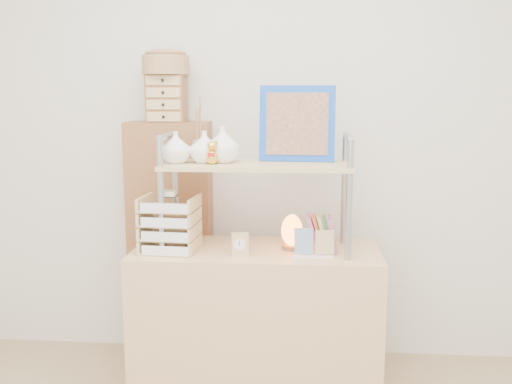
% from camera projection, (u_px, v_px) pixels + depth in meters
% --- Properties ---
extents(room_shell, '(3.42, 3.41, 2.61)m').
position_uv_depth(room_shell, '(237.00, 32.00, 1.84)').
color(room_shell, silver).
rests_on(room_shell, ground).
extents(desk, '(1.20, 0.50, 0.75)m').
position_uv_depth(desk, '(256.00, 322.00, 2.85)').
color(desk, tan).
rests_on(desk, ground).
extents(cabinet, '(0.46, 0.26, 1.35)m').
position_uv_depth(cabinet, '(171.00, 242.00, 3.20)').
color(cabinet, brown).
rests_on(cabinet, ground).
extents(hutch, '(0.91, 0.34, 0.79)m').
position_uv_depth(hutch, '(241.00, 158.00, 2.73)').
color(hutch, '#92989F').
rests_on(hutch, desk).
extents(letter_tray, '(0.26, 0.25, 0.30)m').
position_uv_depth(letter_tray, '(169.00, 227.00, 2.73)').
color(letter_tray, tan).
rests_on(letter_tray, desk).
extents(salt_lamp, '(0.11, 0.11, 0.17)m').
position_uv_depth(salt_lamp, '(292.00, 231.00, 2.77)').
color(salt_lamp, brown).
rests_on(salt_lamp, desk).
extents(desk_clock, '(0.08, 0.05, 0.11)m').
position_uv_depth(desk_clock, '(240.00, 245.00, 2.65)').
color(desk_clock, tan).
rests_on(desk_clock, desk).
extents(postcard_stand, '(0.19, 0.07, 0.13)m').
position_uv_depth(postcard_stand, '(314.00, 249.00, 2.65)').
color(postcard_stand, white).
rests_on(postcard_stand, desk).
extents(drawer_chest, '(0.20, 0.16, 0.25)m').
position_uv_depth(drawer_chest, '(167.00, 98.00, 3.05)').
color(drawer_chest, brown).
rests_on(drawer_chest, cabinet).
extents(woven_basket, '(0.25, 0.25, 0.10)m').
position_uv_depth(woven_basket, '(166.00, 65.00, 3.02)').
color(woven_basket, olive).
rests_on(woven_basket, drawer_chest).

